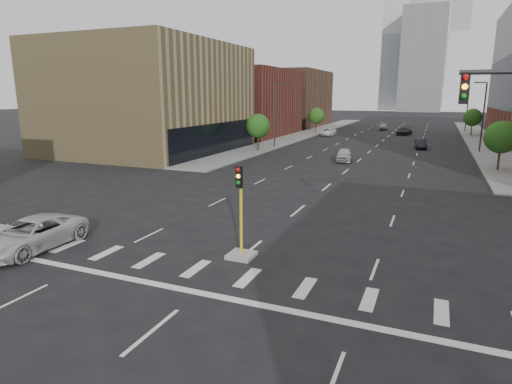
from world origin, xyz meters
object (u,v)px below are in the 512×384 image
Objects in this scene: median_traffic_signal at (241,238)px; parked_minivan at (32,234)px; car_deep_right at (404,131)px; car_far_left at (328,132)px; car_near_left at (344,155)px; car_mid_right at (421,144)px; car_distant at (383,127)px.

parked_minivan is (-10.00, -2.97, -0.20)m from median_traffic_signal.
car_deep_right is at bearing 78.80° from parked_minivan.
car_deep_right is (12.96, 6.95, 0.06)m from car_far_left.
car_near_left is (-1.50, 31.65, -0.23)m from median_traffic_signal.
car_far_left is at bearing 133.32° from car_mid_right.
car_deep_right is (3.96, 37.19, 0.00)m from car_near_left.
car_deep_right is at bearing 26.20° from car_far_left.
car_deep_right is at bearing -69.42° from car_distant.
car_near_left is 31.55m from car_far_left.
parked_minivan reaches higher than car_distant.
car_mid_right is 0.94× the size of car_distant.
car_distant is at bearing 99.45° from car_mid_right.
car_distant is (-2.53, 79.23, -0.23)m from median_traffic_signal.
car_mid_right is at bearing 82.60° from median_traffic_signal.
car_distant reaches higher than car_far_left.
car_near_left is 1.00× the size of car_distant.
car_far_left is 64.86m from parked_minivan.
car_near_left reaches higher than car_mid_right.
car_far_left is at bearing 89.08° from parked_minivan.
parked_minivan is at bearing -112.16° from car_near_left.
car_near_left is 37.40m from car_deep_right.
car_near_left is 1.07× the size of car_mid_right.
car_near_left is 0.78× the size of parked_minivan.
car_far_left is 0.96× the size of car_deep_right.
car_far_left is at bearing -119.77° from car_distant.
median_traffic_signal reaches higher than car_mid_right.
median_traffic_signal is at bearing -82.38° from car_far_left.
parked_minivan is (-12.46, -71.81, 0.03)m from car_deep_right.
car_distant is (-8.70, 31.72, 0.07)m from car_mid_right.
median_traffic_signal reaches higher than car_distant.
car_mid_right is 0.82× the size of car_far_left.
median_traffic_signal is at bearing 15.16° from parked_minivan.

